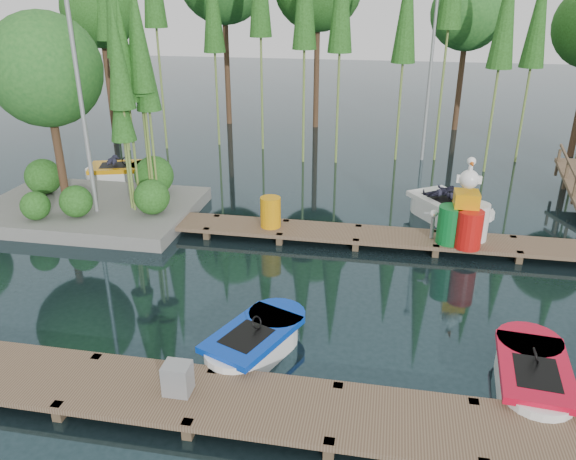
% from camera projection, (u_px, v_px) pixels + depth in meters
% --- Properties ---
extents(ground_plane, '(90.00, 90.00, 0.00)m').
position_uv_depth(ground_plane, '(263.00, 280.00, 13.19)').
color(ground_plane, '#1C2F35').
extents(near_dock, '(18.00, 1.50, 0.50)m').
position_uv_depth(near_dock, '(201.00, 398.00, 9.03)').
color(near_dock, brown).
rests_on(near_dock, ground).
extents(far_dock, '(15.00, 1.20, 0.50)m').
position_uv_depth(far_dock, '(320.00, 232.00, 15.19)').
color(far_dock, brown).
rests_on(far_dock, ground).
extents(island, '(6.20, 4.20, 6.75)m').
position_uv_depth(island, '(71.00, 108.00, 15.96)').
color(island, slate).
rests_on(island, ground).
extents(lamp_island, '(0.30, 0.30, 7.25)m').
position_uv_depth(lamp_island, '(77.00, 73.00, 14.68)').
color(lamp_island, gray).
rests_on(lamp_island, ground).
extents(lamp_rear, '(0.30, 0.30, 7.25)m').
position_uv_depth(lamp_rear, '(433.00, 48.00, 20.77)').
color(lamp_rear, gray).
rests_on(lamp_rear, ground).
extents(boat_blue, '(1.96, 2.67, 0.82)m').
position_uv_depth(boat_blue, '(255.00, 343.00, 10.43)').
color(boat_blue, white).
rests_on(boat_blue, ground).
extents(boat_red, '(1.35, 2.60, 0.85)m').
position_uv_depth(boat_red, '(532.00, 378.00, 9.48)').
color(boat_red, white).
rests_on(boat_red, ground).
extents(boat_yellow_far, '(3.07, 2.05, 1.41)m').
position_uv_depth(boat_yellow_far, '(124.00, 173.00, 19.86)').
color(boat_yellow_far, white).
rests_on(boat_yellow_far, ground).
extents(boat_white_far, '(2.75, 3.17, 1.39)m').
position_uv_depth(boat_white_far, '(448.00, 210.00, 16.51)').
color(boat_white_far, white).
rests_on(boat_white_far, ground).
extents(utility_cabinet, '(0.43, 0.36, 0.53)m').
position_uv_depth(utility_cabinet, '(178.00, 378.00, 8.96)').
color(utility_cabinet, gray).
rests_on(utility_cabinet, near_dock).
extents(yellow_barrel, '(0.56, 0.56, 0.84)m').
position_uv_depth(yellow_barrel, '(271.00, 212.00, 15.22)').
color(yellow_barrel, orange).
rests_on(yellow_barrel, far_dock).
extents(drum_cluster, '(1.30, 1.19, 2.25)m').
position_uv_depth(drum_cluster, '(465.00, 219.00, 14.13)').
color(drum_cluster, '#0B6626').
rests_on(drum_cluster, far_dock).
extents(seagull_post, '(0.49, 0.26, 0.78)m').
position_uv_depth(seagull_post, '(433.00, 219.00, 14.46)').
color(seagull_post, gray).
rests_on(seagull_post, far_dock).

